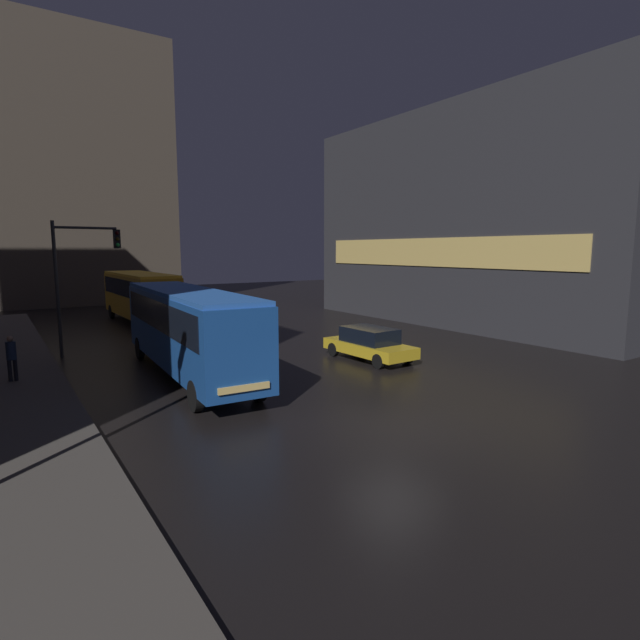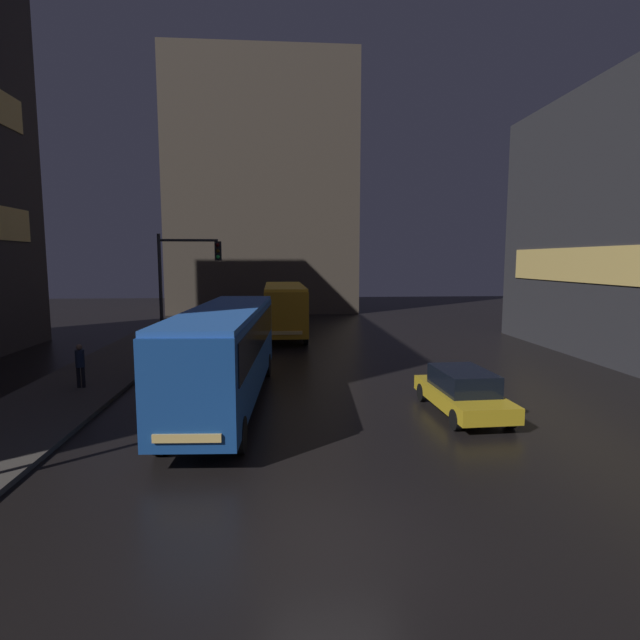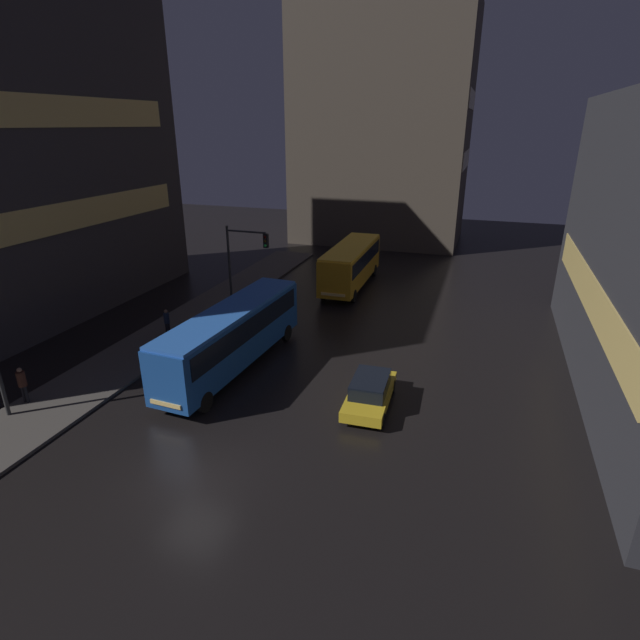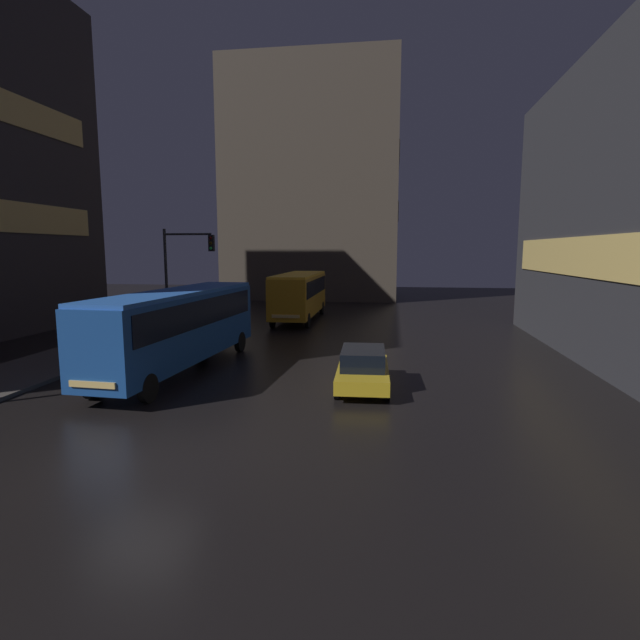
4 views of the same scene
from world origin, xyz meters
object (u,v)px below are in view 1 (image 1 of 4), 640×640
car_taxi (369,343)px  pedestrian_near (11,355)px  traffic_light_main (79,266)px  bus_far (140,292)px  bus_near (188,324)px

car_taxi → pedestrian_near: bearing=-18.3°
traffic_light_main → pedestrian_near: bearing=-124.4°
pedestrian_near → traffic_light_main: bearing=-38.8°
bus_far → traffic_light_main: 10.65m
bus_far → pedestrian_near: 15.92m
pedestrian_near → traffic_light_main: 6.29m
bus_far → car_taxi: bus_far is taller
car_taxi → pedestrian_near: 14.34m
bus_far → car_taxi: bearing=107.2°
bus_far → car_taxi: 18.60m
bus_near → pedestrian_near: size_ratio=6.90×
traffic_light_main → car_taxi: bearing=-38.3°
car_taxi → traffic_light_main: 14.07m
bus_near → bus_far: bus_near is taller
pedestrian_near → car_taxi: bearing=-110.3°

